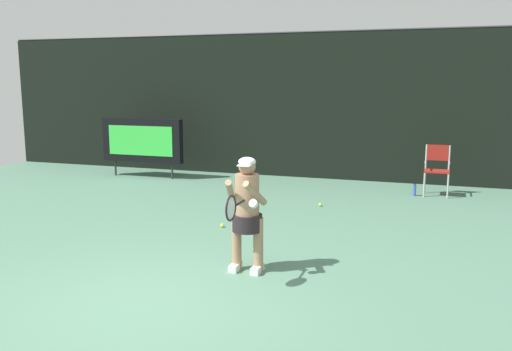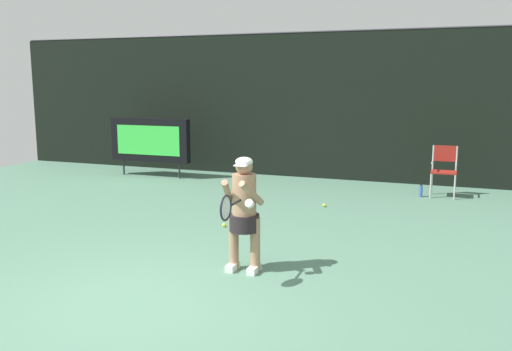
{
  "view_description": "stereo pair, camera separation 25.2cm",
  "coord_description": "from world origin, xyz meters",
  "px_view_note": "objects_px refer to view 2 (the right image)",
  "views": [
    {
      "loc": [
        3.04,
        -5.09,
        2.46
      ],
      "look_at": [
        0.43,
        2.6,
        1.05
      ],
      "focal_mm": 38.59,
      "sensor_mm": 36.0,
      "label": 1
    },
    {
      "loc": [
        3.28,
        -5.01,
        2.46
      ],
      "look_at": [
        0.43,
        2.6,
        1.05
      ],
      "focal_mm": 38.59,
      "sensor_mm": 36.0,
      "label": 2
    }
  ],
  "objects_px": {
    "tennis_racket": "(227,208)",
    "tennis_ball_loose": "(224,225)",
    "tennis_ball_spare": "(324,205)",
    "scoreboard": "(150,140)",
    "umpire_chair": "(444,168)",
    "tennis_player": "(244,209)",
    "water_bottle": "(421,191)"
  },
  "relations": [
    {
      "from": "scoreboard",
      "to": "water_bottle",
      "type": "distance_m",
      "value": 6.78
    },
    {
      "from": "tennis_racket",
      "to": "tennis_ball_loose",
      "type": "xyz_separation_m",
      "value": [
        -1.17,
        2.55,
        -0.96
      ]
    },
    {
      "from": "tennis_ball_spare",
      "to": "tennis_racket",
      "type": "bearing_deg",
      "value": -90.88
    },
    {
      "from": "water_bottle",
      "to": "tennis_ball_loose",
      "type": "distance_m",
      "value": 4.75
    },
    {
      "from": "water_bottle",
      "to": "tennis_ball_loose",
      "type": "xyz_separation_m",
      "value": [
        -2.95,
        -3.72,
        -0.09
      ]
    },
    {
      "from": "scoreboard",
      "to": "tennis_ball_loose",
      "type": "xyz_separation_m",
      "value": [
        3.78,
        -3.9,
        -0.91
      ]
    },
    {
      "from": "tennis_player",
      "to": "tennis_racket",
      "type": "bearing_deg",
      "value": -85.82
    },
    {
      "from": "scoreboard",
      "to": "water_bottle",
      "type": "height_order",
      "value": "scoreboard"
    },
    {
      "from": "umpire_chair",
      "to": "tennis_ball_spare",
      "type": "xyz_separation_m",
      "value": [
        -2.14,
        -1.88,
        -0.58
      ]
    },
    {
      "from": "tennis_racket",
      "to": "tennis_ball_loose",
      "type": "relative_size",
      "value": 8.85
    },
    {
      "from": "umpire_chair",
      "to": "tennis_player",
      "type": "height_order",
      "value": "tennis_player"
    },
    {
      "from": "water_bottle",
      "to": "tennis_ball_spare",
      "type": "xyz_separation_m",
      "value": [
        -1.71,
        -1.65,
        -0.09
      ]
    },
    {
      "from": "tennis_player",
      "to": "tennis_ball_loose",
      "type": "relative_size",
      "value": 22.08
    },
    {
      "from": "tennis_ball_spare",
      "to": "tennis_ball_loose",
      "type": "bearing_deg",
      "value": -120.83
    },
    {
      "from": "water_bottle",
      "to": "tennis_ball_spare",
      "type": "bearing_deg",
      "value": -136.07
    },
    {
      "from": "tennis_player",
      "to": "tennis_ball_loose",
      "type": "height_order",
      "value": "tennis_player"
    },
    {
      "from": "umpire_chair",
      "to": "tennis_ball_loose",
      "type": "height_order",
      "value": "umpire_chair"
    },
    {
      "from": "scoreboard",
      "to": "tennis_ball_spare",
      "type": "height_order",
      "value": "scoreboard"
    },
    {
      "from": "umpire_chair",
      "to": "tennis_ball_spare",
      "type": "distance_m",
      "value": 2.91
    },
    {
      "from": "umpire_chair",
      "to": "tennis_ball_spare",
      "type": "height_order",
      "value": "umpire_chair"
    },
    {
      "from": "tennis_player",
      "to": "tennis_ball_loose",
      "type": "distance_m",
      "value": 2.33
    },
    {
      "from": "scoreboard",
      "to": "tennis_ball_loose",
      "type": "distance_m",
      "value": 5.51
    },
    {
      "from": "umpire_chair",
      "to": "water_bottle",
      "type": "bearing_deg",
      "value": -151.58
    },
    {
      "from": "tennis_player",
      "to": "tennis_ball_spare",
      "type": "xyz_separation_m",
      "value": [
        0.12,
        3.96,
        -0.79
      ]
    },
    {
      "from": "umpire_chair",
      "to": "scoreboard",
      "type": "bearing_deg",
      "value": -179.54
    },
    {
      "from": "scoreboard",
      "to": "tennis_ball_spare",
      "type": "xyz_separation_m",
      "value": [
        5.02,
        -1.82,
        -0.91
      ]
    },
    {
      "from": "umpire_chair",
      "to": "tennis_player",
      "type": "bearing_deg",
      "value": -111.19
    },
    {
      "from": "umpire_chair",
      "to": "tennis_ball_loose",
      "type": "bearing_deg",
      "value": -130.52
    },
    {
      "from": "tennis_player",
      "to": "scoreboard",
      "type": "bearing_deg",
      "value": 130.28
    },
    {
      "from": "tennis_ball_spare",
      "to": "umpire_chair",
      "type": "bearing_deg",
      "value": 41.28
    },
    {
      "from": "water_bottle",
      "to": "tennis_racket",
      "type": "height_order",
      "value": "tennis_racket"
    },
    {
      "from": "scoreboard",
      "to": "water_bottle",
      "type": "xyz_separation_m",
      "value": [
        6.73,
        -0.18,
        -0.82
      ]
    }
  ]
}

